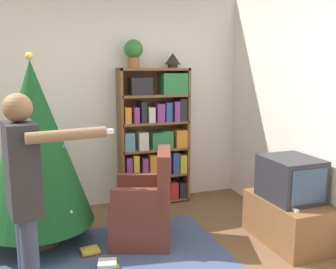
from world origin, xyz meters
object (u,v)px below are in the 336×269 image
(television, at_px, (290,179))
(table_lamp, at_px, (173,59))
(christmas_tree, at_px, (35,145))
(potted_plant, at_px, (134,51))
(bookshelf, at_px, (156,138))
(armchair, at_px, (145,210))
(standing_person, at_px, (25,193))

(television, height_order, table_lamp, table_lamp)
(christmas_tree, bearing_deg, potted_plant, 32.12)
(potted_plant, distance_m, table_lamp, 0.50)
(christmas_tree, height_order, table_lamp, table_lamp)
(bookshelf, bearing_deg, armchair, -113.43)
(table_lamp, bearing_deg, potted_plant, -180.00)
(bookshelf, height_order, television, bookshelf)
(bookshelf, relative_size, television, 3.17)
(christmas_tree, bearing_deg, television, -18.57)
(christmas_tree, bearing_deg, armchair, -17.06)
(bookshelf, xyz_separation_m, standing_person, (-1.48, -1.90, 0.08))
(armchair, bearing_deg, christmas_tree, -87.49)
(television, xyz_separation_m, table_lamp, (-0.66, 1.49, 1.15))
(christmas_tree, height_order, potted_plant, potted_plant)
(television, bearing_deg, potted_plant, 127.50)
(bookshelf, distance_m, potted_plant, 1.08)
(armchair, xyz_separation_m, standing_person, (-1.04, -0.89, 0.59))
(bookshelf, distance_m, standing_person, 2.41)
(armchair, bearing_deg, table_lamp, 166.49)
(standing_person, height_order, table_lamp, table_lamp)
(television, bearing_deg, bookshelf, 120.63)
(armchair, bearing_deg, potted_plant, -170.21)
(christmas_tree, distance_m, armchair, 1.21)
(christmas_tree, height_order, standing_person, christmas_tree)
(bookshelf, height_order, christmas_tree, christmas_tree)
(table_lamp, bearing_deg, bookshelf, -178.84)
(television, relative_size, armchair, 0.58)
(bookshelf, distance_m, christmas_tree, 1.59)
(bookshelf, height_order, armchair, bookshelf)
(armchair, bearing_deg, bookshelf, 176.14)
(christmas_tree, distance_m, potted_plant, 1.62)
(bookshelf, xyz_separation_m, television, (0.88, -1.49, -0.18))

